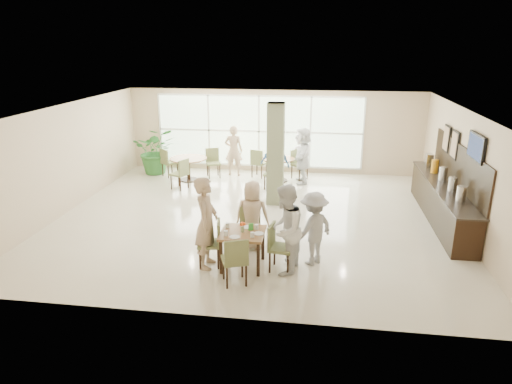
# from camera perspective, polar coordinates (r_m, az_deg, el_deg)

# --- Properties ---
(ground) EXTENTS (10.00, 10.00, 0.00)m
(ground) POSITION_cam_1_polar(r_m,az_deg,el_deg) (11.78, -0.15, -3.22)
(ground) COLOR beige
(ground) RESTS_ON ground
(room_shell) EXTENTS (10.00, 10.00, 10.00)m
(room_shell) POSITION_cam_1_polar(r_m,az_deg,el_deg) (11.27, -0.16, 4.86)
(room_shell) COLOR white
(room_shell) RESTS_ON ground
(window_bank) EXTENTS (7.00, 0.04, 7.00)m
(window_bank) POSITION_cam_1_polar(r_m,az_deg,el_deg) (15.72, 0.36, 7.59)
(window_bank) COLOR silver
(window_bank) RESTS_ON ground
(column) EXTENTS (0.45, 0.45, 2.80)m
(column) POSITION_cam_1_polar(r_m,az_deg,el_deg) (12.45, 2.46, 4.71)
(column) COLOR #6C7350
(column) RESTS_ON ground
(main_table) EXTENTS (0.86, 0.86, 0.75)m
(main_table) POSITION_cam_1_polar(r_m,az_deg,el_deg) (9.07, -1.68, -5.62)
(main_table) COLOR brown
(main_table) RESTS_ON ground
(round_table_left) EXTENTS (1.21, 1.21, 0.75)m
(round_table_left) POSITION_cam_1_polar(r_m,az_deg,el_deg) (14.96, -8.45, 3.67)
(round_table_left) COLOR brown
(round_table_left) RESTS_ON ground
(round_table_right) EXTENTS (1.05, 1.05, 0.75)m
(round_table_right) POSITION_cam_1_polar(r_m,az_deg,el_deg) (14.76, 2.80, 3.52)
(round_table_right) COLOR brown
(round_table_right) RESTS_ON ground
(chairs_main_table) EXTENTS (1.97, 1.95, 0.95)m
(chairs_main_table) POSITION_cam_1_polar(r_m,az_deg,el_deg) (9.13, -1.53, -6.63)
(chairs_main_table) COLOR #606B3B
(chairs_main_table) RESTS_ON ground
(chairs_table_left) EXTENTS (2.08, 2.00, 0.95)m
(chairs_table_left) POSITION_cam_1_polar(r_m,az_deg,el_deg) (14.96, -8.55, 3.20)
(chairs_table_left) COLOR #606B3B
(chairs_table_left) RESTS_ON ground
(chairs_table_right) EXTENTS (1.95, 1.83, 0.95)m
(chairs_table_right) POSITION_cam_1_polar(r_m,az_deg,el_deg) (14.73, 2.66, 3.14)
(chairs_table_right) COLOR #606B3B
(chairs_table_right) RESTS_ON ground
(tabletop_clutter) EXTENTS (0.81, 0.72, 0.21)m
(tabletop_clutter) POSITION_cam_1_polar(r_m,az_deg,el_deg) (8.99, -1.59, -4.70)
(tabletop_clutter) COLOR white
(tabletop_clutter) RESTS_ON main_table
(buffet_counter) EXTENTS (0.64, 4.70, 1.95)m
(buffet_counter) POSITION_cam_1_polar(r_m,az_deg,el_deg) (12.37, 22.30, -0.86)
(buffet_counter) COLOR black
(buffet_counter) RESTS_ON ground
(wall_tv) EXTENTS (0.06, 1.00, 0.58)m
(wall_tv) POSITION_cam_1_polar(r_m,az_deg,el_deg) (11.01, 25.82, 5.09)
(wall_tv) COLOR black
(wall_tv) RESTS_ON ground
(framed_art_a) EXTENTS (0.05, 0.55, 0.70)m
(framed_art_a) POSITION_cam_1_polar(r_m,az_deg,el_deg) (12.57, 23.59, 5.42)
(framed_art_a) COLOR black
(framed_art_a) RESTS_ON ground
(framed_art_b) EXTENTS (0.05, 0.55, 0.70)m
(framed_art_b) POSITION_cam_1_polar(r_m,az_deg,el_deg) (13.32, 22.73, 6.19)
(framed_art_b) COLOR black
(framed_art_b) RESTS_ON ground
(potted_plant) EXTENTS (1.77, 1.77, 1.59)m
(potted_plant) POSITION_cam_1_polar(r_m,az_deg,el_deg) (15.94, -12.39, 5.09)
(potted_plant) COLOR #2C6A2A
(potted_plant) RESTS_ON ground
(teen_left) EXTENTS (0.46, 0.69, 1.87)m
(teen_left) POSITION_cam_1_polar(r_m,az_deg,el_deg) (9.03, -6.20, -3.85)
(teen_left) COLOR tan
(teen_left) RESTS_ON ground
(teen_far) EXTENTS (0.76, 0.43, 1.53)m
(teen_far) POSITION_cam_1_polar(r_m,az_deg,el_deg) (9.84, -0.47, -2.91)
(teen_far) COLOR tan
(teen_far) RESTS_ON ground
(teen_right) EXTENTS (0.81, 0.97, 1.78)m
(teen_right) POSITION_cam_1_polar(r_m,az_deg,el_deg) (8.79, 3.65, -4.71)
(teen_right) COLOR white
(teen_right) RESTS_ON ground
(teen_standing) EXTENTS (1.08, 1.11, 1.52)m
(teen_standing) POSITION_cam_1_polar(r_m,az_deg,el_deg) (9.23, 7.20, -4.54)
(teen_standing) COLOR #A0A0A2
(teen_standing) RESTS_ON ground
(adult_a) EXTENTS (1.03, 0.76, 1.58)m
(adult_a) POSITION_cam_1_polar(r_m,az_deg,el_deg) (13.81, 2.37, 3.46)
(adult_a) COLOR #458AD0
(adult_a) RESTS_ON ground
(adult_b) EXTENTS (0.85, 1.70, 1.78)m
(adult_b) POSITION_cam_1_polar(r_m,az_deg,el_deg) (14.55, 5.84, 4.56)
(adult_b) COLOR white
(adult_b) RESTS_ON ground
(adult_standing) EXTENTS (0.63, 0.42, 1.70)m
(adult_standing) POSITION_cam_1_polar(r_m,az_deg,el_deg) (15.34, -2.81, 5.20)
(adult_standing) COLOR tan
(adult_standing) RESTS_ON ground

